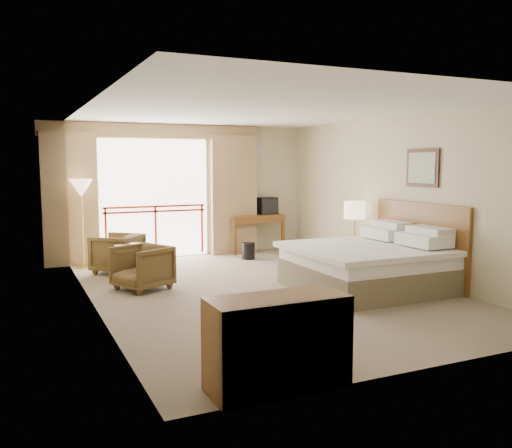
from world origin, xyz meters
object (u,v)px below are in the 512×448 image
table_lamp (354,211)px  desk (253,222)px  tv (267,206)px  armchair_far (118,272)px  armchair_near (143,289)px  wastebasket (248,251)px  dresser (278,343)px  side_table (131,256)px  floor_lamp (81,192)px  nightstand (355,255)px  bed (369,265)px

table_lamp → desk: bearing=107.0°
tv → armchair_far: 3.76m
table_lamp → armchair_near: (-3.85, 0.03, -1.07)m
desk → wastebasket: desk is taller
dresser → side_table: bearing=94.6°
armchair_near → tv: bearing=102.0°
wastebasket → floor_lamp: floor_lamp is taller
armchair_far → floor_lamp: 1.66m
armchair_far → side_table: 0.81m
tv → armchair_far: (-3.46, -1.10, -0.99)m
armchair_far → side_table: size_ratio=1.31×
wastebasket → dresser: 6.30m
nightstand → tv: size_ratio=1.37×
floor_lamp → dresser: (0.82, -6.32, -1.00)m
desk → armchair_near: size_ratio=1.66×
tv → armchair_far: size_ratio=0.53×
bed → table_lamp: bearing=64.0°
nightstand → dresser: 5.43m
bed → floor_lamp: 5.32m
armchair_near → dresser: 4.15m
nightstand → tv: (-0.51, 2.63, 0.71)m
tv → side_table: size_ratio=0.70×
bed → side_table: size_ratio=3.67×
armchair_near → dresser: size_ratio=0.62×
bed → armchair_near: bed is taller
nightstand → armchair_near: (-3.85, 0.08, -0.28)m
bed → table_lamp: table_lamp is taller
desk → dresser: 7.31m
wastebasket → armchair_far: (-2.64, -0.28, -0.17)m
tv → dresser: bearing=-109.2°
tv → armchair_far: tv is taller
dresser → floor_lamp: bearing=99.2°
wastebasket → dresser: (-2.31, -5.86, 0.24)m
table_lamp → floor_lamp: size_ratio=0.41×
nightstand → tv: bearing=100.7°
armchair_far → dresser: dresser is taller
armchair_near → floor_lamp: size_ratio=0.46×
table_lamp → armchair_far: 4.36m
table_lamp → tv: 2.63m
floor_lamp → nightstand: bearing=-27.1°
side_table → desk: bearing=31.3°
table_lamp → side_table: size_ratio=1.14×
side_table → dresser: bearing=-87.1°
nightstand → table_lamp: 0.79m
nightstand → desk: (-0.81, 2.69, 0.35)m
nightstand → tv: 2.77m
tv → armchair_near: (-3.35, -2.55, -0.99)m
desk → tv: size_ratio=3.07×
dresser → table_lamp: bearing=50.3°
armchair_near → bed: bearing=40.7°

